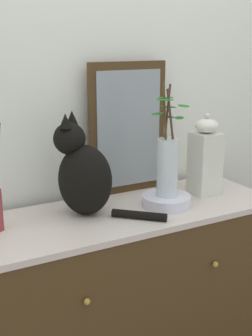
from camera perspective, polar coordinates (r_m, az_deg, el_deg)
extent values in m
cube|color=white|center=(2.04, -4.15, 7.00)|extent=(4.40, 0.08, 2.60)
cube|color=#483218|center=(2.09, 0.00, -17.75)|extent=(1.26, 0.46, 0.91)
cube|color=beige|center=(1.87, 0.00, -5.69)|extent=(1.29, 0.46, 0.02)
sphere|color=#B79338|center=(1.65, -4.93, -16.42)|extent=(0.02, 0.02, 0.02)
sphere|color=#B79338|center=(1.92, 11.20, -11.83)|extent=(0.02, 0.02, 0.02)
cube|color=#432D17|center=(2.02, 0.19, 4.99)|extent=(0.37, 0.03, 0.58)
cube|color=gray|center=(2.00, 0.39, 4.92)|extent=(0.31, 0.01, 0.51)
ellipsoid|color=black|center=(1.78, -5.18, -1.55)|extent=(0.27, 0.27, 0.28)
sphere|color=black|center=(1.76, -7.15, 3.69)|extent=(0.13, 0.13, 0.13)
cone|color=black|center=(1.71, -7.65, 5.92)|extent=(0.05, 0.05, 0.06)
cone|color=black|center=(1.78, -6.83, 6.31)|extent=(0.05, 0.05, 0.06)
cylinder|color=black|center=(1.77, 1.62, -5.97)|extent=(0.18, 0.17, 0.03)
cylinder|color=white|center=(1.91, 5.13, -4.09)|extent=(0.20, 0.20, 0.05)
cylinder|color=silver|center=(1.87, 5.24, 0.06)|extent=(0.09, 0.09, 0.24)
cylinder|color=#532F26|center=(1.84, 5.10, 5.63)|extent=(0.04, 0.01, 0.31)
ellipsoid|color=#226B2C|center=(1.85, 5.49, 6.43)|extent=(0.05, 0.08, 0.01)
ellipsoid|color=#296E22|center=(1.85, 5.43, 7.66)|extent=(0.07, 0.08, 0.01)
ellipsoid|color=#22622A|center=(1.83, 4.97, 8.81)|extent=(0.08, 0.05, 0.01)
cylinder|color=#482F23|center=(1.81, 5.75, 5.27)|extent=(0.06, 0.02, 0.30)
ellipsoid|color=#276B25|center=(1.80, 6.75, 6.31)|extent=(0.07, 0.08, 0.01)
ellipsoid|color=#1A741E|center=(1.77, 7.25, 7.78)|extent=(0.04, 0.07, 0.01)
cylinder|color=#483C1A|center=(1.81, 4.96, 5.72)|extent=(0.01, 0.04, 0.33)
ellipsoid|color=#216521|center=(1.79, 3.98, 6.84)|extent=(0.08, 0.06, 0.01)
ellipsoid|color=#206A21|center=(1.78, 4.90, 8.56)|extent=(0.08, 0.06, 0.01)
cube|color=silver|center=(2.05, 9.91, 0.57)|extent=(0.12, 0.12, 0.28)
ellipsoid|color=white|center=(2.01, 10.15, 5.27)|extent=(0.10, 0.10, 0.06)
sphere|color=silver|center=(2.01, 10.21, 6.48)|extent=(0.02, 0.02, 0.02)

